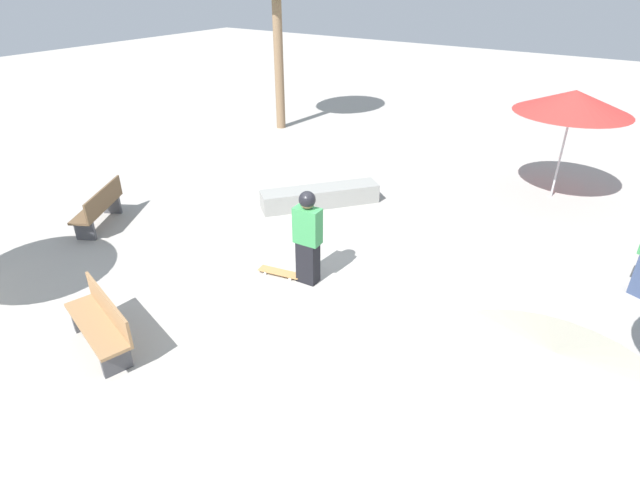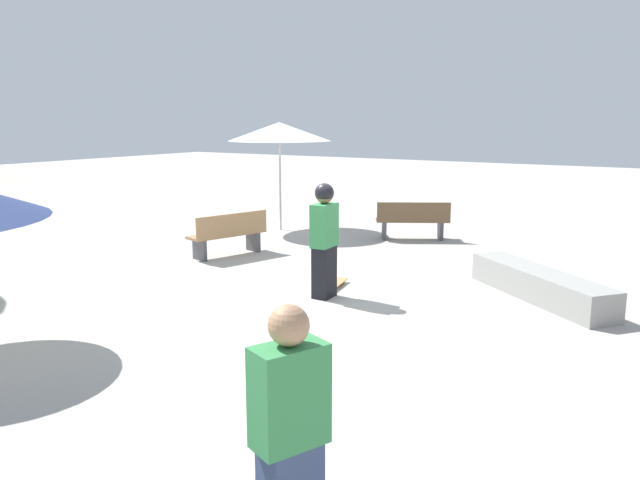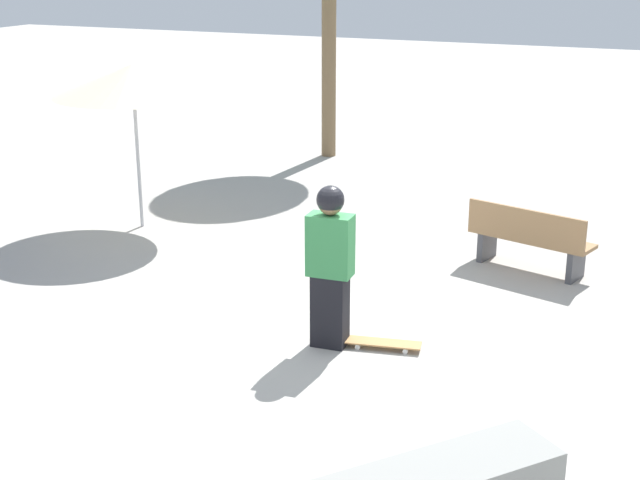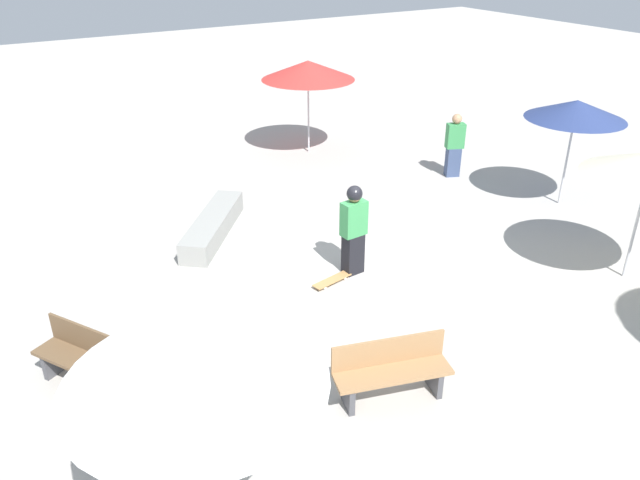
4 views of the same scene
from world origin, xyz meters
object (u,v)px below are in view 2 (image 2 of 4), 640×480
skateboard (334,284)px  bench_far (229,234)px  bench_near (413,221)px  shade_umbrella_white (280,132)px  concrete_ledge (539,285)px  skater_main (324,237)px  bystander_watching (290,436)px

skateboard → bench_far: (-2.94, 0.92, 0.37)m
bench_near → bench_far: (-2.37, -3.44, 0.00)m
bench_far → shade_umbrella_white: 3.62m
bench_near → concrete_ledge: bearing=-73.5°
skater_main → bystander_watching: (2.79, -4.94, -0.12)m
concrete_ledge → bench_far: bench_far is taller
skater_main → bench_near: bearing=4.5°
bench_near → shade_umbrella_white: size_ratio=0.63×
concrete_ledge → bench_far: 5.86m
skater_main → bystander_watching: size_ratio=1.07×
skater_main → shade_umbrella_white: size_ratio=0.67×
bench_near → shade_umbrella_white: 3.79m
bystander_watching → skater_main: bearing=-127.9°
skateboard → concrete_ledge: concrete_ledge is taller
shade_umbrella_white → concrete_ledge: bearing=-22.6°
bench_near → skateboard: bearing=-112.6°
skater_main → skateboard: size_ratio=2.09×
concrete_ledge → bench_far: (-5.85, -0.15, 0.21)m
bench_far → shade_umbrella_white: shade_umbrella_white is taller
bystander_watching → bench_near: bearing=-137.7°
bench_far → shade_umbrella_white: (-0.87, 2.95, 1.91)m
skater_main → concrete_ledge: skater_main is taller
skateboard → bench_far: bench_far is taller
bench_near → shade_umbrella_white: shade_umbrella_white is taller
bench_near → shade_umbrella_white: (-3.24, -0.49, 1.91)m
bench_far → bystander_watching: size_ratio=1.03×
shade_umbrella_white → bench_near: bearing=8.6°
skateboard → bench_far: bearing=61.6°
bench_near → bystander_watching: (3.50, -9.83, 0.38)m
bystander_watching → shade_umbrella_white: bearing=-121.5°
skater_main → bystander_watching: skater_main is taller
skater_main → bench_near: skater_main is taller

